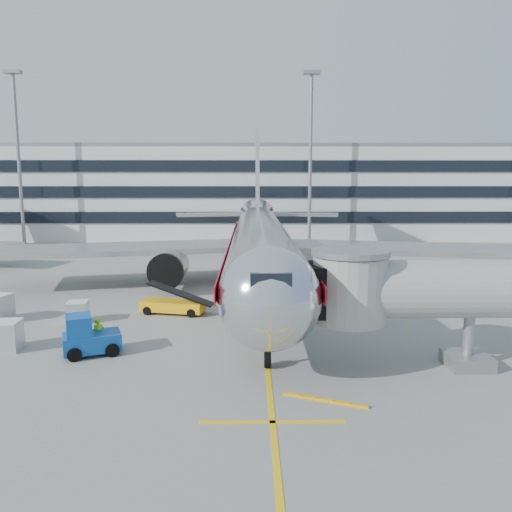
{
  "coord_description": "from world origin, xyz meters",
  "views": [
    {
      "loc": [
        -0.88,
        -32.98,
        9.69
      ],
      "look_at": [
        -0.47,
        4.79,
        4.0
      ],
      "focal_mm": 35.0,
      "sensor_mm": 36.0,
      "label": 1
    }
  ],
  "objects_px": {
    "belt_loader": "(173,305)",
    "cargo_container_front": "(5,336)",
    "cargo_container_right": "(78,312)",
    "ramp_worker": "(99,334)",
    "main_jet": "(260,242)",
    "baggage_tug": "(88,337)"
  },
  "relations": [
    {
      "from": "belt_loader",
      "to": "cargo_container_front",
      "type": "distance_m",
      "value": 11.61
    },
    {
      "from": "cargo_container_right",
      "to": "ramp_worker",
      "type": "xyz_separation_m",
      "value": [
        3.22,
        -5.86,
        0.21
      ]
    },
    {
      "from": "main_jet",
      "to": "ramp_worker",
      "type": "xyz_separation_m",
      "value": [
        -9.66,
        -16.85,
        -3.29
      ]
    },
    {
      "from": "baggage_tug",
      "to": "cargo_container_front",
      "type": "bearing_deg",
      "value": 170.66
    },
    {
      "from": "baggage_tug",
      "to": "cargo_container_front",
      "type": "xyz_separation_m",
      "value": [
        -5.02,
        0.83,
        -0.15
      ]
    },
    {
      "from": "belt_loader",
      "to": "cargo_container_front",
      "type": "bearing_deg",
      "value": -136.46
    },
    {
      "from": "belt_loader",
      "to": "baggage_tug",
      "type": "relative_size",
      "value": 1.42
    },
    {
      "from": "main_jet",
      "to": "baggage_tug",
      "type": "height_order",
      "value": "main_jet"
    },
    {
      "from": "belt_loader",
      "to": "cargo_container_front",
      "type": "height_order",
      "value": "belt_loader"
    },
    {
      "from": "main_jet",
      "to": "cargo_container_right",
      "type": "xyz_separation_m",
      "value": [
        -12.88,
        -10.99,
        -3.5
      ]
    },
    {
      "from": "cargo_container_right",
      "to": "baggage_tug",
      "type": "bearing_deg",
      "value": -66.79
    },
    {
      "from": "main_jet",
      "to": "belt_loader",
      "type": "height_order",
      "value": "main_jet"
    },
    {
      "from": "baggage_tug",
      "to": "cargo_container_right",
      "type": "bearing_deg",
      "value": 113.21
    },
    {
      "from": "main_jet",
      "to": "ramp_worker",
      "type": "height_order",
      "value": "main_jet"
    },
    {
      "from": "main_jet",
      "to": "cargo_container_front",
      "type": "distance_m",
      "value": 22.82
    },
    {
      "from": "cargo_container_right",
      "to": "cargo_container_front",
      "type": "xyz_separation_m",
      "value": [
        -2.16,
        -5.84,
        0.13
      ]
    },
    {
      "from": "main_jet",
      "to": "baggage_tug",
      "type": "bearing_deg",
      "value": -119.58
    },
    {
      "from": "belt_loader",
      "to": "ramp_worker",
      "type": "distance_m",
      "value": 8.58
    },
    {
      "from": "main_jet",
      "to": "belt_loader",
      "type": "bearing_deg",
      "value": -126.89
    },
    {
      "from": "ramp_worker",
      "to": "belt_loader",
      "type": "bearing_deg",
      "value": 37.86
    },
    {
      "from": "main_jet",
      "to": "cargo_container_right",
      "type": "height_order",
      "value": "main_jet"
    },
    {
      "from": "belt_loader",
      "to": "main_jet",
      "type": "bearing_deg",
      "value": 53.11
    }
  ]
}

